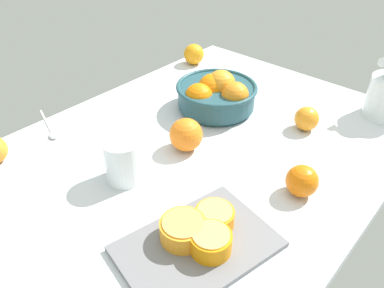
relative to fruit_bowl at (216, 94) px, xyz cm
name	(u,v)px	position (x,y,z in cm)	size (l,w,h in cm)	color
ground_plane	(193,157)	(-20.21, -9.07, -6.58)	(119.02, 84.28, 3.00)	silver
fruit_bowl	(216,94)	(0.00, 0.00, 0.00)	(23.53, 23.53, 11.69)	#234C56
juice_glass	(124,163)	(-37.95, -4.03, -0.59)	(8.60, 8.60, 10.40)	white
cutting_board	(197,247)	(-42.29, -29.62, -4.47)	(28.45, 19.38, 1.21)	slate
orange_half_0	(211,242)	(-41.51, -32.14, -1.79)	(7.71, 7.71, 4.21)	orange
orange_half_1	(215,217)	(-36.32, -28.83, -1.95)	(7.71, 7.71, 3.89)	orange
orange_half_2	(183,230)	(-42.74, -26.48, -1.79)	(8.80, 8.80, 4.22)	orange
loose_orange_0	(194,54)	(20.61, 26.82, -1.42)	(7.31, 7.31, 7.31)	orange
loose_orange_1	(186,135)	(-20.40, -6.65, -0.88)	(8.41, 8.41, 8.41)	orange
loose_orange_2	(307,119)	(8.15, -24.88, -1.79)	(6.57, 6.57, 6.57)	orange
loose_orange_3	(302,181)	(-15.91, -36.45, -1.54)	(7.07, 7.07, 7.07)	orange
spoon	(50,128)	(-38.71, 27.12, -4.65)	(6.79, 17.00, 1.00)	silver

